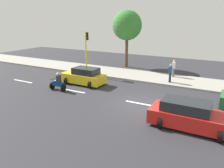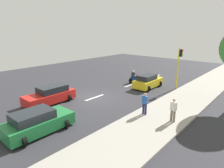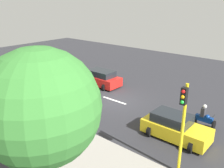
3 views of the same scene
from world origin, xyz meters
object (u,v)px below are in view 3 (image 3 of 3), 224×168
(car_yellow_cab, at_px, (175,127))
(traffic_light_corner, at_px, (183,118))
(car_green, at_px, (42,81))
(pedestrian_by_tree, at_px, (51,111))
(car_red, at_px, (99,78))
(pedestrian_near_signal, at_px, (22,124))
(motorcycle, at_px, (204,117))
(street_tree_center, at_px, (41,108))

(car_yellow_cab, relative_size, traffic_light_corner, 0.87)
(car_green, distance_m, traffic_light_corner, 15.41)
(car_green, xyz_separation_m, traffic_light_corner, (2.77, 14.99, 2.22))
(car_green, distance_m, pedestrian_by_tree, 7.64)
(car_yellow_cab, distance_m, traffic_light_corner, 3.89)
(car_red, distance_m, car_yellow_cab, 10.74)
(car_red, height_order, pedestrian_near_signal, pedestrian_near_signal)
(pedestrian_near_signal, distance_m, pedestrian_by_tree, 2.17)
(motorcycle, height_order, traffic_light_corner, traffic_light_corner)
(car_green, bearing_deg, car_red, 139.45)
(car_red, relative_size, car_green, 1.03)
(pedestrian_near_signal, bearing_deg, traffic_light_corner, 111.37)
(car_green, height_order, pedestrian_by_tree, pedestrian_by_tree)
(car_green, bearing_deg, pedestrian_near_signal, 48.91)
(pedestrian_by_tree, bearing_deg, traffic_light_corner, 97.05)
(car_red, height_order, pedestrian_by_tree, pedestrian_by_tree)
(car_green, distance_m, motorcycle, 14.46)
(pedestrian_by_tree, distance_m, traffic_light_corner, 8.64)
(motorcycle, bearing_deg, car_green, -79.91)
(motorcycle, relative_size, pedestrian_by_tree, 0.91)
(car_yellow_cab, bearing_deg, traffic_light_corner, 29.46)
(car_red, relative_size, car_yellow_cab, 1.14)
(car_yellow_cab, relative_size, pedestrian_near_signal, 2.32)
(traffic_light_corner, relative_size, street_tree_center, 0.67)
(traffic_light_corner, xyz_separation_m, street_tree_center, (5.82, -1.78, 1.98))
(pedestrian_near_signal, bearing_deg, motorcycle, 138.96)
(car_yellow_cab, bearing_deg, street_tree_center, -1.41)
(car_yellow_cab, distance_m, motorcycle, 2.66)
(pedestrian_near_signal, relative_size, street_tree_center, 0.25)
(car_green, relative_size, pedestrian_by_tree, 2.57)
(car_red, relative_size, pedestrian_by_tree, 2.65)
(pedestrian_by_tree, bearing_deg, car_red, -158.36)
(car_green, height_order, traffic_light_corner, traffic_light_corner)
(motorcycle, height_order, pedestrian_by_tree, pedestrian_by_tree)
(car_green, relative_size, traffic_light_corner, 0.97)
(car_green, xyz_separation_m, pedestrian_near_signal, (5.96, 6.84, 0.35))
(car_green, relative_size, motorcycle, 2.84)
(car_yellow_cab, bearing_deg, car_green, -89.98)
(motorcycle, xyz_separation_m, pedestrian_near_signal, (8.50, -7.40, 0.42))
(car_green, height_order, motorcycle, motorcycle)
(traffic_light_corner, distance_m, street_tree_center, 6.40)
(car_red, distance_m, car_green, 5.37)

